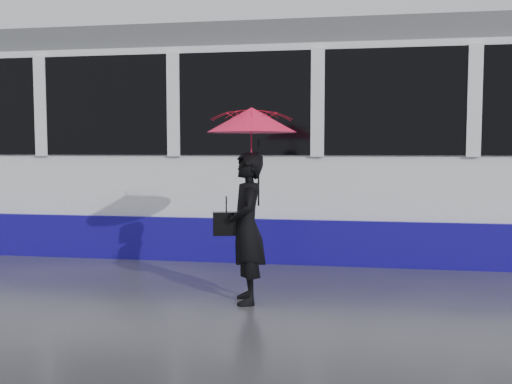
# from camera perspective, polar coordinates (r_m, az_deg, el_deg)

# --- Properties ---
(ground) EXTENTS (90.00, 90.00, 0.00)m
(ground) POSITION_cam_1_polar(r_m,az_deg,el_deg) (6.71, 0.40, -9.33)
(ground) COLOR #2C2C31
(ground) RESTS_ON ground
(rails) EXTENTS (34.00, 1.51, 0.02)m
(rails) POSITION_cam_1_polar(r_m,az_deg,el_deg) (9.14, 2.85, -5.58)
(rails) COLOR #3F3D38
(rails) RESTS_ON ground
(tram) EXTENTS (26.00, 2.56, 3.35)m
(tram) POSITION_cam_1_polar(r_m,az_deg,el_deg) (9.15, -2.86, 4.68)
(tram) COLOR white
(tram) RESTS_ON ground
(woman) EXTENTS (0.51, 0.65, 1.55)m
(woman) POSITION_cam_1_polar(r_m,az_deg,el_deg) (5.86, -0.92, -3.61)
(woman) COLOR black
(woman) RESTS_ON ground
(umbrella) EXTENTS (1.13, 1.13, 1.05)m
(umbrella) POSITION_cam_1_polar(r_m,az_deg,el_deg) (5.79, -0.44, 5.48)
(umbrella) COLOR #FF159D
(umbrella) RESTS_ON ground
(handbag) EXTENTS (0.30, 0.19, 0.42)m
(handbag) POSITION_cam_1_polar(r_m,az_deg,el_deg) (5.92, -2.98, -3.17)
(handbag) COLOR black
(handbag) RESTS_ON ground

